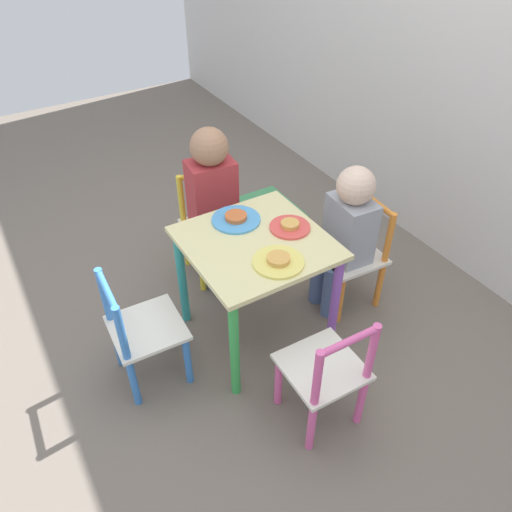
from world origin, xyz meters
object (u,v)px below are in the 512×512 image
(kids_table, at_px, (256,259))
(plate_back, at_px, (290,226))
(child_left, at_px, (213,196))
(chair_blue, at_px, (141,332))
(child_back, at_px, (346,229))
(chair_yellow, at_px, (211,227))
(chair_pink, at_px, (326,374))
(plate_left, at_px, (236,219))
(plate_right, at_px, (278,261))
(chair_orange, at_px, (354,255))
(storage_bin, at_px, (269,218))

(kids_table, distance_m, plate_back, 0.18)
(child_left, bearing_deg, plate_back, -69.70)
(chair_blue, bearing_deg, plate_back, -89.39)
(child_back, relative_size, child_left, 0.91)
(chair_yellow, distance_m, chair_pink, 0.97)
(plate_left, bearing_deg, child_back, 66.67)
(chair_pink, xyz_separation_m, child_back, (-0.45, 0.43, 0.17))
(kids_table, relative_size, chair_blue, 1.03)
(plate_right, bearing_deg, kids_table, 180.00)
(kids_table, relative_size, plate_left, 2.68)
(kids_table, xyz_separation_m, chair_orange, (0.03, 0.48, -0.16))
(chair_pink, relative_size, child_left, 0.66)
(chair_orange, height_order, plate_right, plate_right)
(chair_yellow, relative_size, chair_blue, 1.00)
(child_back, height_order, plate_left, child_back)
(storage_bin, bearing_deg, chair_pink, -23.05)
(chair_blue, height_order, storage_bin, chair_blue)
(plate_back, relative_size, plate_right, 0.85)
(kids_table, relative_size, child_left, 0.68)
(chair_yellow, height_order, storage_bin, chair_yellow)
(chair_blue, xyz_separation_m, storage_bin, (-0.60, 0.94, -0.18))
(plate_back, bearing_deg, chair_blue, -91.93)
(chair_orange, distance_m, child_back, 0.18)
(chair_yellow, height_order, chair_pink, same)
(chair_orange, bearing_deg, plate_back, -91.80)
(plate_left, bearing_deg, kids_table, -0.00)
(kids_table, distance_m, chair_yellow, 0.51)
(chair_blue, height_order, plate_right, plate_right)
(child_left, xyz_separation_m, plate_left, (0.27, -0.04, 0.05))
(child_back, distance_m, storage_bin, 0.73)
(chair_blue, bearing_deg, chair_orange, -90.69)
(chair_orange, relative_size, chair_pink, 1.00)
(kids_table, xyz_separation_m, chair_yellow, (-0.48, 0.04, -0.16))
(chair_yellow, xyz_separation_m, plate_back, (0.48, 0.11, 0.26))
(child_back, bearing_deg, chair_yellow, -139.51)
(chair_pink, height_order, child_left, child_left)
(chair_yellow, bearing_deg, chair_orange, -44.48)
(chair_yellow, relative_size, plate_left, 2.62)
(chair_pink, height_order, plate_right, plate_right)
(chair_pink, height_order, chair_blue, same)
(child_left, distance_m, plate_back, 0.44)
(chair_orange, distance_m, chair_blue, 0.97)
(child_left, xyz_separation_m, plate_back, (0.42, 0.12, 0.05))
(chair_yellow, height_order, child_back, child_back)
(chair_blue, bearing_deg, chair_pink, -134.53)
(plate_back, bearing_deg, plate_right, -45.00)
(chair_orange, bearing_deg, plate_left, -107.13)
(chair_orange, xyz_separation_m, child_back, (-0.00, -0.06, 0.17))
(child_back, height_order, storage_bin, child_back)
(kids_table, bearing_deg, plate_back, 90.00)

